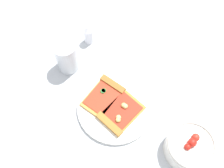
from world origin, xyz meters
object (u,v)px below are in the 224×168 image
pizza_slice_far (120,113)px  pepper_shaker (88,35)px  salad_bowl (190,147)px  soda_glass (67,57)px  pizza_slice_near (105,94)px  plate (114,106)px

pizza_slice_far → pepper_shaker: 0.30m
salad_bowl → pepper_shaker: salad_bowl is taller
pizza_slice_far → soda_glass: 0.25m
pizza_slice_near → pizza_slice_far: bearing=161.4°
plate → salad_bowl: 0.25m
plate → pepper_shaker: 0.27m
plate → soda_glass: soda_glass is taller
soda_glass → pizza_slice_near: bearing=172.9°
pepper_shaker → plate: bearing=145.1°
plate → pizza_slice_near: bearing=-14.5°
pizza_slice_near → salad_bowl: size_ratio=0.92×
pizza_slice_near → pizza_slice_far: pizza_slice_far is taller
pizza_slice_far → salad_bowl: (-0.22, -0.03, 0.02)m
pizza_slice_far → pepper_shaker: bearing=-33.8°
pizza_slice_near → pizza_slice_far: 0.08m
pizza_slice_near → salad_bowl: 0.29m
pizza_slice_near → soda_glass: 0.17m
pizza_slice_near → plate: bearing=165.5°
salad_bowl → pizza_slice_far: bearing=7.4°
salad_bowl → pepper_shaker: bearing=-16.4°
plate → pizza_slice_near: 0.05m
plate → salad_bowl: (-0.25, -0.01, 0.03)m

